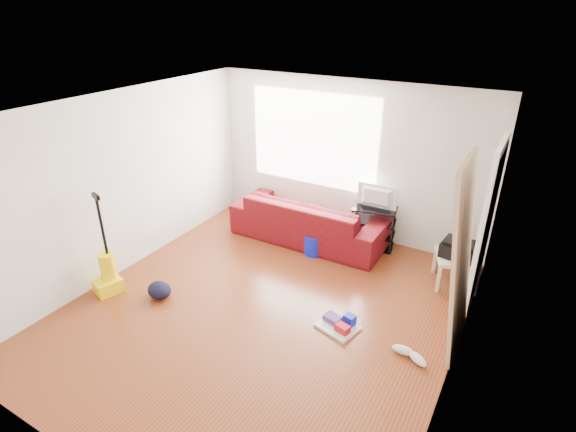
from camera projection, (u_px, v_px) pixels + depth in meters
The scene contains 13 objects.
room at pixel (272, 217), 5.20m from camera, with size 4.51×5.01×2.51m.
sofa at pixel (309, 239), 7.34m from camera, with size 2.46×0.96×0.72m, color #560E1D.
tv_stand at pixel (373, 227), 6.96m from camera, with size 0.72×0.50×0.67m.
tv at pixel (376, 197), 6.74m from camera, with size 0.62×0.08×0.36m, color black.
side_table at pixel (457, 261), 6.02m from camera, with size 0.67×0.67×0.43m.
printer at pixel (459, 249), 5.95m from camera, with size 0.48×0.38×0.23m.
bucket at pixel (314, 253), 6.92m from camera, with size 0.31×0.31×0.31m, color #0E17BD.
toilet_paper at pixel (314, 242), 6.80m from camera, with size 0.12×0.12×0.11m, color white.
cleaning_tray at pixel (339, 324), 5.32m from camera, with size 0.53×0.47×0.16m.
backpack at pixel (160, 296), 5.91m from camera, with size 0.35×0.28×0.20m, color black.
sneakers at pixel (410, 354), 4.87m from camera, with size 0.44×0.22×0.10m.
vacuum at pixel (108, 274), 5.92m from camera, with size 0.37×0.40×1.38m.
door_panel at pixel (445, 342), 5.12m from camera, with size 0.04×0.87×2.19m, color tan.
Camera 1 is at (2.57, -3.81, 3.52)m, focal length 28.00 mm.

